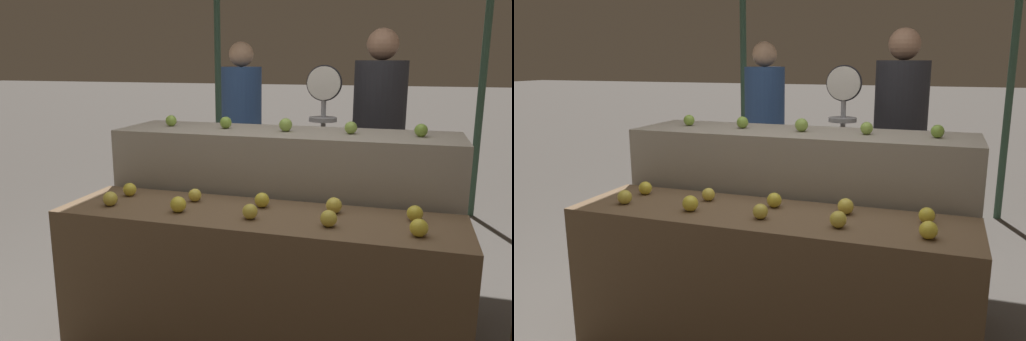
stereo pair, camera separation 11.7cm
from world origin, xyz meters
TOP-DOWN VIEW (x-y plane):
  - display_counter_front at (0.00, 0.00)m, footprint 2.04×0.55m
  - display_counter_back at (0.00, 0.60)m, footprint 2.04×0.55m
  - apple_front_0 at (-0.77, -0.10)m, footprint 0.08×0.08m
  - apple_front_1 at (-0.38, -0.10)m, footprint 0.08×0.08m
  - apple_front_2 at (0.00, -0.10)m, footprint 0.07×0.07m
  - apple_front_3 at (0.38, -0.10)m, footprint 0.08×0.08m
  - apple_front_4 at (0.77, -0.12)m, footprint 0.08×0.08m
  - apple_front_5 at (-0.78, 0.11)m, footprint 0.07×0.07m
  - apple_front_6 at (-0.38, 0.11)m, footprint 0.07×0.07m
  - apple_front_7 at (0.00, 0.11)m, footprint 0.08×0.08m
  - apple_front_8 at (0.37, 0.12)m, footprint 0.08×0.08m
  - apple_front_9 at (0.76, 0.10)m, footprint 0.08×0.08m
  - apple_back_0 at (-0.76, 0.61)m, footprint 0.07×0.07m
  - apple_back_1 at (-0.38, 0.61)m, footprint 0.07×0.07m
  - apple_back_2 at (0.01, 0.59)m, footprint 0.08×0.08m
  - apple_back_3 at (0.39, 0.60)m, footprint 0.07×0.07m
  - apple_back_4 at (0.77, 0.60)m, footprint 0.07×0.07m
  - produce_scale at (0.11, 1.30)m, footprint 0.26×0.20m
  - person_vendor_at_scale at (0.49, 1.61)m, footprint 0.44×0.44m
  - person_customer_left at (-0.79, 2.13)m, footprint 0.47×0.47m

SIDE VIEW (x-z plane):
  - display_counter_front at x=0.00m, z-range 0.00..0.80m
  - display_counter_back at x=0.00m, z-range 0.00..1.14m
  - apple_front_6 at x=-0.38m, z-range 0.80..0.87m
  - apple_front_5 at x=-0.78m, z-range 0.80..0.88m
  - apple_front_2 at x=0.00m, z-range 0.80..0.88m
  - apple_front_9 at x=0.76m, z-range 0.80..0.88m
  - apple_front_0 at x=-0.77m, z-range 0.80..0.88m
  - apple_front_7 at x=0.00m, z-range 0.80..0.88m
  - apple_front_3 at x=0.38m, z-range 0.80..0.88m
  - apple_front_4 at x=0.77m, z-range 0.80..0.88m
  - apple_front_8 at x=0.37m, z-range 0.80..0.88m
  - apple_front_1 at x=-0.38m, z-range 0.80..0.88m
  - person_customer_left at x=-0.79m, z-range 0.13..1.85m
  - person_vendor_at_scale at x=0.49m, z-range 0.13..1.92m
  - produce_scale at x=0.11m, z-range 0.33..1.85m
  - apple_back_0 at x=-0.76m, z-range 1.14..1.21m
  - apple_back_3 at x=0.39m, z-range 1.14..1.21m
  - apple_back_4 at x=0.77m, z-range 1.14..1.21m
  - apple_back_1 at x=-0.38m, z-range 1.14..1.21m
  - apple_back_2 at x=0.01m, z-range 1.14..1.21m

